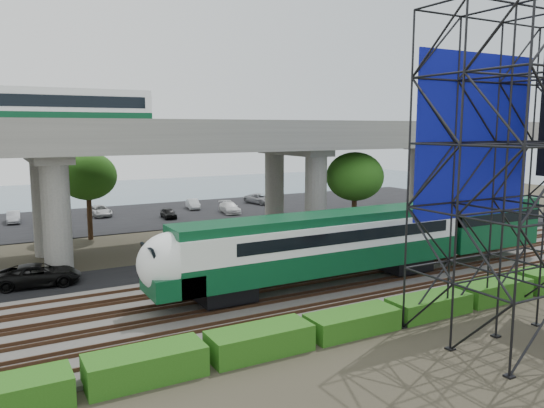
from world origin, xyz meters
TOP-DOWN VIEW (x-y plane):
  - ground at (0.00, 0.00)m, footprint 140.00×140.00m
  - ballast_bed at (0.00, 2.00)m, footprint 90.00×12.00m
  - service_road at (0.00, 10.50)m, footprint 90.00×5.00m
  - parking_lot at (0.00, 34.00)m, footprint 90.00×18.00m
  - harbor_water at (0.00, 56.00)m, footprint 140.00×40.00m
  - rail_tracks at (0.00, 2.00)m, footprint 90.00×9.52m
  - commuter_train at (5.79, 2.00)m, footprint 29.30×3.06m
  - overpass at (-0.65, 16.00)m, footprint 80.00×12.00m
  - scaffold_tower at (8.08, -7.98)m, footprint 9.36×6.36m
  - hedge_strip at (1.01, -4.30)m, footprint 34.60×1.80m
  - trees at (-4.67, 16.17)m, footprint 40.94×16.94m
  - suv at (-11.40, 10.91)m, footprint 5.20×2.91m
  - parked_cars at (1.79, 33.62)m, footprint 36.05×9.86m

SIDE VIEW (x-z plane):
  - ground at x=0.00m, z-range 0.00..0.00m
  - harbor_water at x=0.00m, z-range 0.00..0.03m
  - service_road at x=0.00m, z-range 0.00..0.08m
  - parking_lot at x=0.00m, z-range 0.00..0.08m
  - ballast_bed at x=0.00m, z-range 0.00..0.20m
  - rail_tracks at x=0.00m, z-range 0.20..0.36m
  - hedge_strip at x=1.01m, z-range -0.04..1.16m
  - parked_cars at x=1.79m, z-range 0.04..1.33m
  - suv at x=-11.40m, z-range 0.08..1.45m
  - commuter_train at x=5.79m, z-range 0.73..5.03m
  - trees at x=-4.67m, z-range 1.73..9.42m
  - scaffold_tower at x=8.08m, z-range -0.03..14.97m
  - overpass at x=-0.65m, z-range 2.01..14.41m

